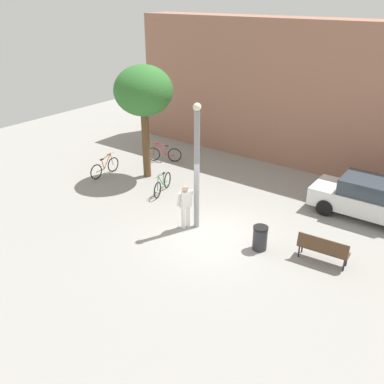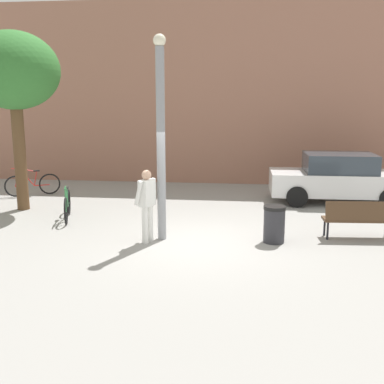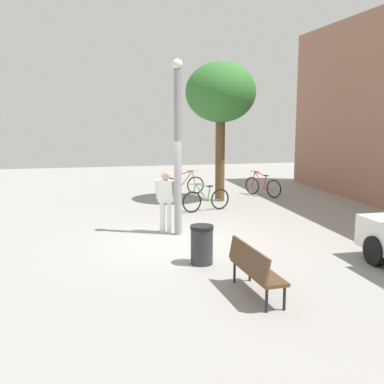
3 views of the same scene
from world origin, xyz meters
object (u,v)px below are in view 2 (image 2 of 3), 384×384
Objects in this scene: plaza_tree at (14,73)px; bicycle_green at (67,205)px; park_bench at (359,216)px; person_by_lamppost at (147,201)px; parked_car_white at (338,178)px; lamppost at (161,135)px; bicycle_red at (32,184)px; trash_bin at (274,224)px.

bicycle_green is (1.74, -0.96, -3.55)m from plaza_tree.
plaza_tree reaches higher than park_bench.
plaza_tree is 2.92× the size of bicycle_green.
person_by_lamppost is 0.40× the size of parked_car_white.
lamppost reaches higher than bicycle_red.
plaza_tree is at bearing 168.07° from park_bench.
park_bench is 10.52m from bicycle_red.
bicycle_green is 2.05× the size of trash_bin.
lamppost is 3.27m from trash_bin.
bicycle_green is 8.25m from parked_car_white.
plaza_tree is at bearing 152.05° from lamppost.
lamppost is 4.96m from park_bench.
parked_car_white is at bearing 12.16° from plaza_tree.
lamppost reaches higher than trash_bin.
person_by_lamppost is 6.97m from parked_car_white.
lamppost is 2.64× the size of bicycle_green.
trash_bin is (-1.97, -0.47, -0.12)m from park_bench.
trash_bin is (2.59, 0.04, -2.01)m from lamppost.
parked_car_white is at bearing 86.39° from park_bench.
plaza_tree is 4.09m from bicycle_red.
bicycle_green is 0.41× the size of parked_car_white.
park_bench is 1.92× the size of trash_bin.
bicycle_green reaches higher than park_bench.
person_by_lamppost is 4.92m from park_bench.
plaza_tree is 8.36m from trash_bin.
person_by_lamppost is 0.33× the size of plaza_tree.
bicycle_green is (-7.43, 0.98, -0.16)m from park_bench.
parked_car_white is at bearing 21.28° from bicycle_green.
lamppost reaches higher than person_by_lamppost.
park_bench is at bearing 6.40° from lamppost.
trash_bin is (-2.22, -4.44, -0.35)m from parked_car_white.
bicycle_red and bicycle_green have the same top height.
trash_bin is (5.46, -1.45, 0.05)m from bicycle_green.
park_bench is 0.32× the size of plaza_tree.
bicycle_green is (-2.59, 1.77, -0.58)m from person_by_lamppost.
person_by_lamppost is 3.19m from bicycle_green.
park_bench is (4.55, 0.51, -1.89)m from lamppost.
lamppost is 0.91× the size of plaza_tree.
plaza_tree reaches higher than parked_car_white.
bicycle_green is at bearing 152.66° from lamppost.
park_bench is at bearing -11.93° from plaza_tree.
lamppost is at bearing -27.95° from plaza_tree.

